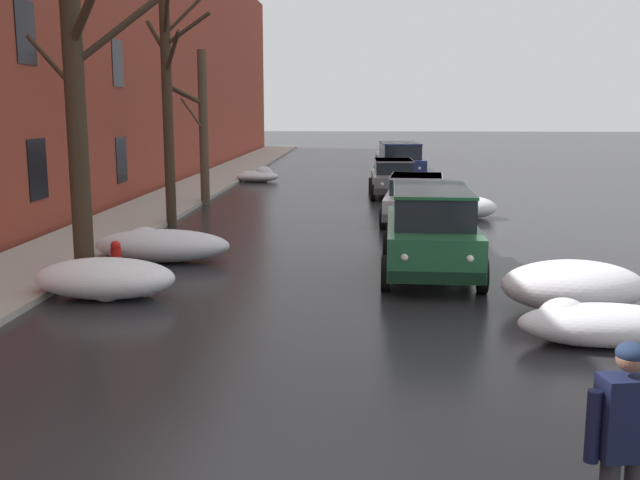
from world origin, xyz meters
name	(u,v)px	position (x,y,z in m)	size (l,w,h in m)	color
left_sidewalk_slab	(148,211)	(-6.13, 18.00, 0.06)	(2.63, 80.00, 0.13)	#A8A399
brick_townhouse_facade	(84,29)	(-7.95, 18.00, 5.87)	(0.63, 80.00, 11.75)	brown
snow_bank_near_corner_left	(258,176)	(-3.99, 28.48, 0.28)	(1.97, 1.14, 0.72)	white
snow_bank_along_left_kerb	(573,287)	(4.51, 6.76, 0.43)	(2.42, 1.39, 0.89)	white
snow_bank_mid_block_left	(107,279)	(-3.73, 7.16, 0.36)	(2.58, 1.40, 0.74)	white
snow_bank_near_corner_right	(599,324)	(4.40, 4.93, 0.31)	(2.52, 1.04, 0.67)	white
snow_bank_along_right_kerb	(160,245)	(-3.67, 10.48, 0.37)	(3.06, 1.29, 0.75)	white
snow_bank_far_right_pile	(469,208)	(4.23, 17.56, 0.33)	(1.68, 1.33, 0.68)	white
bare_tree_second_along_sidewalk	(78,107)	(-4.68, 8.69, 3.44)	(3.54, 2.90, 6.97)	#382B1E
bare_tree_mid_block	(168,97)	(-4.68, 15.53, 3.72)	(2.16, 2.98, 6.87)	#382B1E
bare_tree_far_down_block	(202,125)	(-4.78, 20.28, 2.81)	(1.42, 1.29, 5.39)	#4C3D2D
suv_green_approaching_near_lane	(431,228)	(2.32, 9.41, 0.99)	(2.11, 4.59, 1.82)	#1E5633
sedan_silver_parked_kerbside_close	(416,198)	(2.50, 16.59, 0.75)	(2.25, 4.29, 1.42)	#B7B7BC
sedan_grey_parked_kerbside_mid	(393,177)	(2.07, 23.27, 0.75)	(1.92, 4.30, 1.42)	slate
suv_darkblue_parked_far_down_block	(400,160)	(2.56, 28.89, 0.99)	(2.33, 4.84, 1.82)	navy
sedan_white_queued_behind_truck	(394,156)	(2.56, 35.72, 0.75)	(2.02, 4.35, 1.42)	silver
pedestrian_with_coffee	(625,435)	(2.91, -0.47, 1.04)	(0.64, 0.42, 1.76)	#2D2D33
fire_hydrant	(116,257)	(-4.22, 9.12, 0.36)	(0.42, 0.22, 0.71)	red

